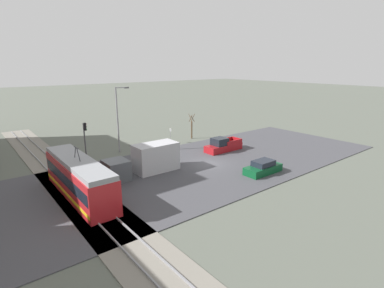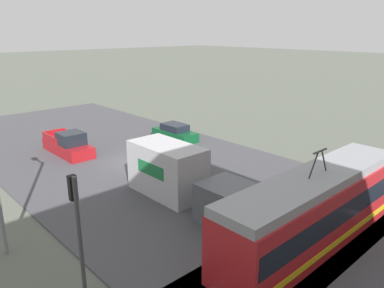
% 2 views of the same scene
% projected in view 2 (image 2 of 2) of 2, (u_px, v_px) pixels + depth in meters
% --- Properties ---
extents(ground_plane, '(320.00, 320.00, 0.00)m').
position_uv_depth(ground_plane, '(136.00, 162.00, 29.01)').
color(ground_plane, '#565B51').
extents(road_surface, '(18.48, 47.95, 0.08)m').
position_uv_depth(road_surface, '(136.00, 162.00, 28.99)').
color(road_surface, '#424247').
rests_on(road_surface, ground).
extents(rail_bed, '(71.34, 4.40, 0.22)m').
position_uv_depth(rail_bed, '(315.00, 239.00, 18.25)').
color(rail_bed, gray).
rests_on(rail_bed, ground).
extents(light_rail_tram, '(12.08, 2.63, 4.61)m').
position_uv_depth(light_rail_tram, '(314.00, 210.00, 17.47)').
color(light_rail_tram, '#B21E23').
rests_on(light_rail_tram, ground).
extents(box_truck, '(2.55, 8.41, 3.14)m').
position_uv_depth(box_truck, '(180.00, 176.00, 22.10)').
color(box_truck, '#4C5156').
rests_on(box_truck, ground).
extents(pickup_truck, '(2.01, 5.57, 1.93)m').
position_uv_depth(pickup_truck, '(68.00, 145.00, 30.54)').
color(pickup_truck, maroon).
rests_on(pickup_truck, ground).
extents(sedan_car_0, '(1.89, 4.59, 1.45)m').
position_uv_depth(sedan_car_0, '(175.00, 133.00, 34.63)').
color(sedan_car_0, '#0C4723').
rests_on(sedan_car_0, ground).
extents(traffic_light_pole, '(0.28, 0.47, 4.92)m').
position_uv_depth(traffic_light_pole, '(77.00, 220.00, 13.61)').
color(traffic_light_pole, '#47474C').
rests_on(traffic_light_pole, ground).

